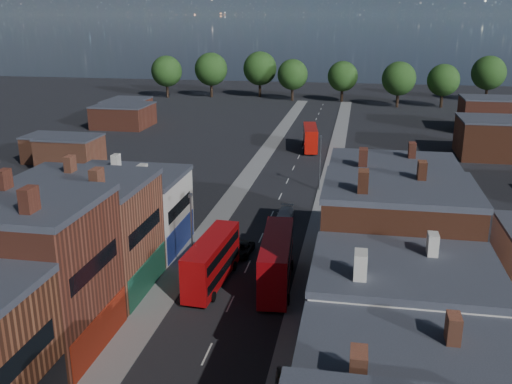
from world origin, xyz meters
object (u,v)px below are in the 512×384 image
at_px(bus_0, 212,260).
at_px(car_2, 242,249).
at_px(bus_2, 310,137).
at_px(ped_3, 278,379).
at_px(car_3, 285,214).
at_px(bus_1, 276,260).

relative_size(bus_0, car_2, 2.44).
distance_m(bus_0, bus_2, 58.46).
relative_size(car_2, ped_3, 2.29).
bearing_deg(car_3, bus_0, -101.38).
bearing_deg(ped_3, bus_2, 15.90).
xyz_separation_m(bus_1, ped_3, (2.49, -15.84, -1.58)).
relative_size(bus_1, car_3, 2.52).
distance_m(bus_1, car_2, 8.39).
bearing_deg(car_2, bus_1, -51.17).
bearing_deg(ped_3, bus_1, 21.34).
relative_size(bus_2, car_2, 2.43).
height_order(bus_0, car_2, bus_0).
bearing_deg(bus_0, bus_1, 10.24).
bearing_deg(car_3, bus_2, 92.13).
bearing_deg(bus_2, car_3, -96.86).
bearing_deg(bus_0, ped_3, -56.67).
distance_m(bus_2, car_3, 39.13).
bearing_deg(bus_0, car_2, 83.18).
distance_m(car_3, ped_3, 34.63).
height_order(car_3, ped_3, ped_3).
bearing_deg(ped_3, car_2, 30.14).
height_order(bus_1, bus_2, bus_1).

